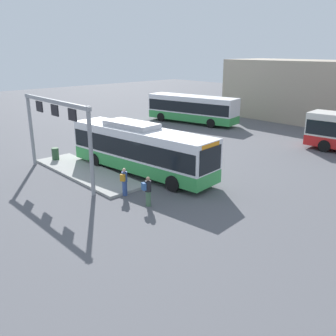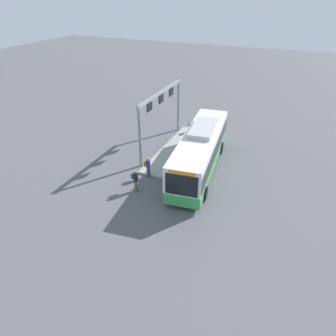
{
  "view_description": "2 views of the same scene",
  "coord_description": "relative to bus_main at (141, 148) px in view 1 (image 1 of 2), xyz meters",
  "views": [
    {
      "loc": [
        19.06,
        -14.96,
        8.14
      ],
      "look_at": [
        3.88,
        -1.04,
        1.5
      ],
      "focal_mm": 39.45,
      "sensor_mm": 36.0,
      "label": 1
    },
    {
      "loc": [
        21.29,
        6.5,
        12.99
      ],
      "look_at": [
        3.12,
        -1.39,
        1.49
      ],
      "focal_mm": 33.86,
      "sensor_mm": 36.0,
      "label": 2
    }
  ],
  "objects": [
    {
      "name": "ground_plane",
      "position": [
        0.01,
        0.0,
        -1.81
      ],
      "size": [
        120.0,
        120.0,
        0.0
      ],
      "primitive_type": "plane",
      "color": "#56565B"
    },
    {
      "name": "trash_bin",
      "position": [
        -6.53,
        -3.07,
        -1.2
      ],
      "size": [
        0.52,
        0.52,
        0.9
      ],
      "primitive_type": "cylinder",
      "color": "#2D5133",
      "rests_on": "platform_curb"
    },
    {
      "name": "person_waiting_near",
      "position": [
        2.61,
        -3.29,
        -0.92
      ],
      "size": [
        0.54,
        0.61,
        1.67
      ],
      "rotation": [
        0.0,
        0.0,
        2.13
      ],
      "color": "#334C8C",
      "rests_on": "ground"
    },
    {
      "name": "bus_main",
      "position": [
        0.0,
        0.0,
        0.0
      ],
      "size": [
        11.62,
        3.78,
        3.46
      ],
      "rotation": [
        0.0,
        0.0,
        0.11
      ],
      "color": "green",
      "rests_on": "ground"
    },
    {
      "name": "platform_curb",
      "position": [
        -2.47,
        -2.85,
        -1.73
      ],
      "size": [
        10.0,
        2.8,
        0.16
      ],
      "primitive_type": "cube",
      "color": "#9E9E99",
      "rests_on": "ground"
    },
    {
      "name": "platform_sign_gantry",
      "position": [
        -2.76,
        -4.59,
        1.9
      ],
      "size": [
        8.54,
        0.24,
        5.2
      ],
      "color": "gray",
      "rests_on": "ground"
    },
    {
      "name": "bus_background_right",
      "position": [
        -10.28,
        15.73,
        -0.03
      ],
      "size": [
        11.02,
        4.69,
        3.1
      ],
      "rotation": [
        0.0,
        0.0,
        3.35
      ],
      "color": "green",
      "rests_on": "ground"
    },
    {
      "name": "person_boarding",
      "position": [
        4.68,
        -3.25,
        -0.92
      ],
      "size": [
        0.41,
        0.57,
        1.67
      ],
      "rotation": [
        0.0,
        0.0,
        1.36
      ],
      "color": "#476B4C",
      "rests_on": "ground"
    }
  ]
}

